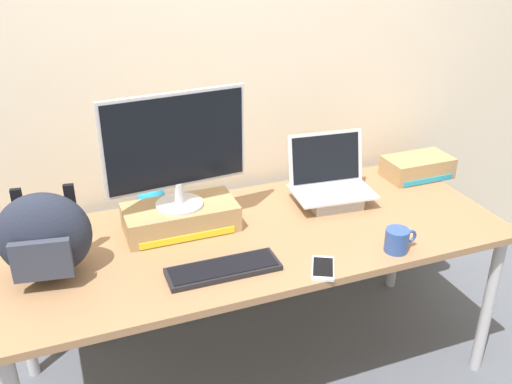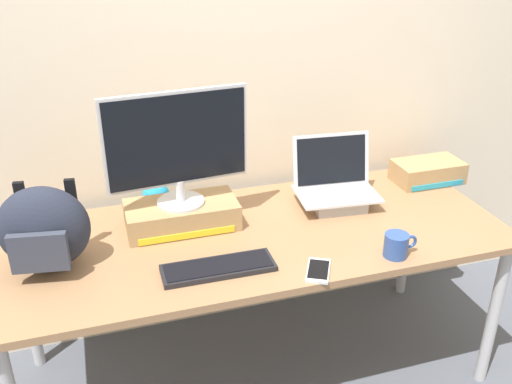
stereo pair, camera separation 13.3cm
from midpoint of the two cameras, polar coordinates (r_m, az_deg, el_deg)
ground_plane at (r=2.73m, az=1.46°, el=-17.44°), size 20.00×20.00×0.00m
back_wall at (r=2.53m, az=-1.97°, el=12.89°), size 7.00×0.10×2.60m
desk at (r=2.32m, az=1.65°, el=-5.37°), size 2.01×0.81×0.73m
toner_box_yellow at (r=2.31m, az=-5.84°, el=-2.32°), size 0.45×0.23×0.11m
desktop_monitor at (r=2.19m, az=-6.18°, el=4.62°), size 0.57×0.19×0.46m
open_laptop at (r=2.51m, az=9.47°, el=-0.00°), size 0.37×0.27×0.30m
external_keyboard at (r=2.05m, az=-1.95°, el=-7.63°), size 0.41×0.14×0.02m
messenger_backpack at (r=2.11m, az=-18.86°, el=-3.55°), size 0.35×0.27×0.32m
coffee_mug at (r=2.19m, az=15.64°, el=-5.18°), size 0.13×0.09×0.09m
cell_phone at (r=2.06m, az=8.13°, el=-7.83°), size 0.14×0.17×0.01m
plush_toy at (r=2.48m, az=-8.51°, el=-0.31°), size 0.12×0.12×0.12m
toner_box_cyan at (r=2.84m, az=18.13°, el=1.95°), size 0.32×0.18×0.10m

